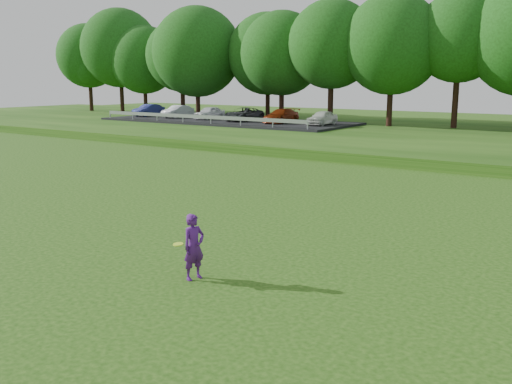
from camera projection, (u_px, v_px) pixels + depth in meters
The scene contains 5 objects.
ground at pixel (183, 285), 12.94m from camera, with size 140.00×140.00×0.00m, color #19410C.
berm at pixel (504, 140), 40.36m from camera, with size 130.00×30.00×0.60m, color #19410C.
walking_path at pixel (445, 170), 29.10m from camera, with size 130.00×1.60×0.04m, color gray.
parking_lot at pixel (228, 117), 52.39m from camera, with size 24.00×9.00×1.38m.
woman at pixel (194, 247), 13.19m from camera, with size 0.58×0.73×1.56m.
Camera 1 is at (8.32, -9.17, 4.62)m, focal length 40.00 mm.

